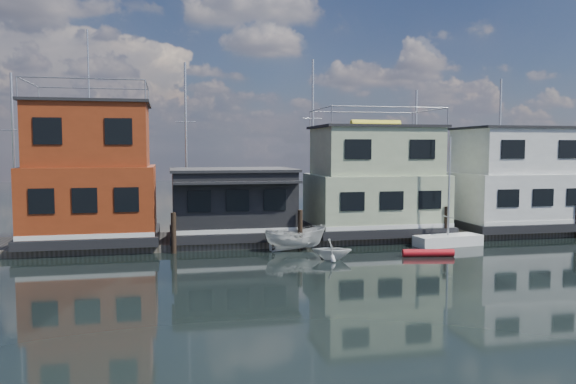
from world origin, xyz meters
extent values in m
plane|color=black|center=(0.00, 0.00, 0.00)|extent=(160.00, 160.00, 0.00)
cube|color=#595147|center=(0.00, 12.00, 0.20)|extent=(48.00, 5.00, 0.40)
cube|color=black|center=(-8.50, 12.00, 0.65)|extent=(7.40, 5.90, 0.50)
cube|color=maroon|center=(-8.50, 12.00, 2.77)|extent=(7.00, 5.50, 3.74)
cube|color=maroon|center=(-8.50, 12.00, 6.37)|extent=(6.30, 4.95, 3.46)
cube|color=black|center=(-8.50, 12.00, 8.18)|extent=(6.65, 5.23, 0.16)
cylinder|color=silver|center=(-8.50, 12.00, 10.26)|extent=(0.08, 0.08, 4.00)
cube|color=black|center=(-0.50, 12.00, 0.65)|extent=(7.40, 5.40, 0.50)
cube|color=black|center=(-0.50, 12.00, 2.60)|extent=(7.00, 5.00, 3.40)
cube|color=black|center=(-0.50, 12.00, 4.38)|extent=(7.30, 5.30, 0.16)
cube|color=black|center=(-0.50, 9.20, 3.79)|extent=(7.00, 1.20, 0.12)
cube|color=black|center=(8.50, 12.00, 0.65)|extent=(8.40, 5.90, 0.50)
cube|color=#AABA90|center=(8.50, 12.00, 2.46)|extent=(8.00, 5.50, 3.12)
cube|color=#AABA90|center=(8.50, 12.00, 5.46)|extent=(7.20, 4.95, 2.88)
cube|color=black|center=(8.50, 12.00, 6.98)|extent=(7.60, 5.23, 0.16)
cylinder|color=yellow|center=(8.50, 12.00, 7.15)|extent=(3.20, 0.56, 0.56)
cube|color=black|center=(18.50, 12.00, 0.65)|extent=(8.40, 5.90, 0.50)
cube|color=silver|center=(18.50, 12.00, 2.46)|extent=(8.00, 5.50, 3.12)
cube|color=silver|center=(18.50, 12.00, 5.46)|extent=(7.20, 4.95, 2.88)
cube|color=black|center=(18.50, 12.00, 6.98)|extent=(7.60, 5.23, 0.16)
cylinder|color=#2D2116|center=(-4.00, 9.20, 1.10)|extent=(0.28, 0.28, 2.20)
cylinder|color=#2D2116|center=(3.00, 9.20, 1.10)|extent=(0.28, 0.28, 2.20)
cylinder|color=#2D2116|center=(12.00, 9.20, 1.10)|extent=(0.28, 0.28, 2.20)
cylinder|color=silver|center=(-14.00, 18.00, 5.25)|extent=(0.16, 0.16, 10.50)
cylinder|color=silver|center=(-14.00, 18.00, 6.83)|extent=(1.40, 0.06, 0.06)
cylinder|color=silver|center=(-3.00, 18.00, 5.75)|extent=(0.16, 0.16, 11.50)
cylinder|color=silver|center=(-3.00, 18.00, 7.48)|extent=(1.40, 0.06, 0.06)
cylinder|color=silver|center=(6.00, 18.00, 6.00)|extent=(0.16, 0.16, 12.00)
cylinder|color=silver|center=(6.00, 18.00, 7.80)|extent=(1.40, 0.06, 0.06)
cylinder|color=silver|center=(14.00, 18.00, 5.00)|extent=(0.16, 0.16, 10.00)
cylinder|color=silver|center=(14.00, 18.00, 6.50)|extent=(1.40, 0.06, 0.06)
cylinder|color=silver|center=(21.00, 18.00, 5.50)|extent=(0.16, 0.16, 11.00)
cylinder|color=silver|center=(21.00, 18.00, 7.15)|extent=(1.40, 0.06, 0.06)
cube|color=white|center=(11.61, 8.29, 0.31)|extent=(4.14, 1.86, 0.62)
cylinder|color=silver|center=(11.61, 8.29, 3.46)|extent=(0.12, 0.12, 5.68)
cube|color=silver|center=(11.61, 8.29, 1.69)|extent=(0.22, 1.24, 0.05)
imported|color=silver|center=(2.62, 8.67, 0.69)|extent=(3.66, 1.66, 1.37)
cylinder|color=red|center=(9.02, 5.50, 0.20)|extent=(2.72, 0.85, 0.40)
imported|color=silver|center=(3.86, 5.84, 0.53)|extent=(2.48, 2.31, 1.07)
camera|label=1|loc=(-4.24, -21.32, 5.65)|focal=35.00mm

